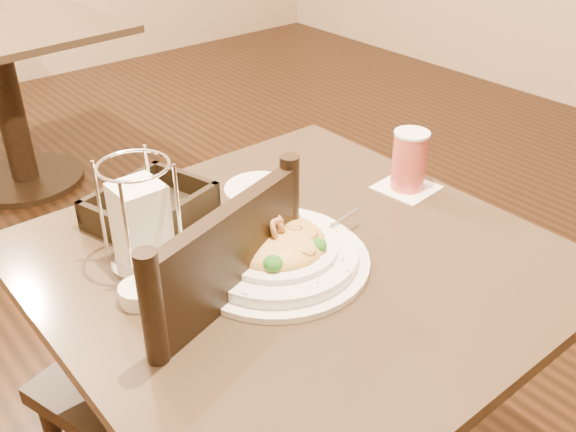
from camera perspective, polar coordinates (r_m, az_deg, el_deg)
main_table at (r=1.36m, az=0.55°, el=-11.69°), size 0.90×0.90×0.73m
background_table at (r=3.08m, az=-24.01°, el=11.05°), size 0.98×0.98×0.73m
dining_chair_near at (r=1.34m, az=-9.06°, el=-13.19°), size 0.52×0.52×0.93m
pasta_bowl at (r=1.17m, az=-1.11°, el=-3.02°), size 0.38×0.35×0.11m
drink_glass at (r=1.44m, az=10.73°, el=4.83°), size 0.13×0.13×0.14m
bread_basket at (r=1.35m, az=-12.10°, el=0.58°), size 0.27×0.24×0.06m
napkin_caddy at (r=1.18m, az=-12.95°, el=-0.50°), size 0.13×0.13×0.21m
side_plate at (r=1.43m, az=-2.48°, el=2.38°), size 0.18×0.18×0.01m
butter_ramekin at (r=1.12m, az=-13.03°, el=-6.73°), size 0.09×0.09×0.03m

